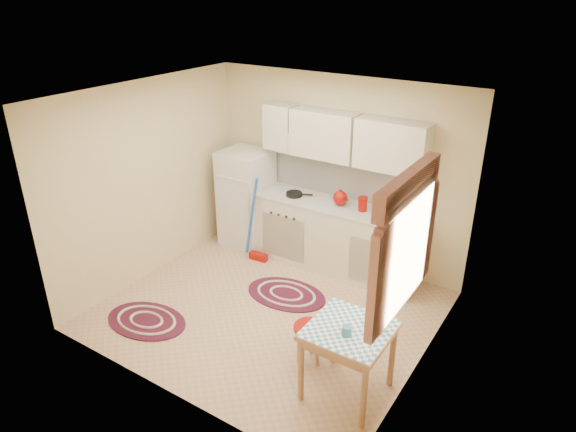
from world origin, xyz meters
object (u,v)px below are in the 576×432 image
object	(u,v)px
base_cabinets	(335,238)
table	(348,361)
fridge	(246,198)
stool	(310,343)

from	to	relation	value
base_cabinets	table	xyz separation A→B (m)	(1.20, -1.99, -0.08)
base_cabinets	fridge	bearing A→B (deg)	-177.98
fridge	table	size ratio (longest dim) A/B	1.94
table	stool	xyz separation A→B (m)	(-0.51, 0.19, -0.15)
fridge	stool	size ratio (longest dim) A/B	3.33
fridge	base_cabinets	world-z (taller)	fridge
base_cabinets	table	distance (m)	2.32
fridge	stool	bearing A→B (deg)	-39.86
base_cabinets	stool	world-z (taller)	base_cabinets
fridge	table	xyz separation A→B (m)	(2.61, -1.94, -0.34)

